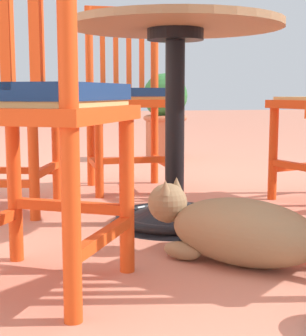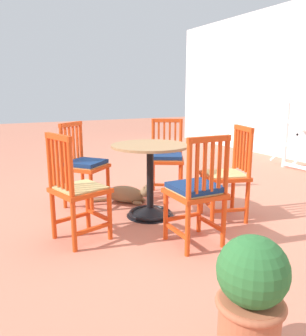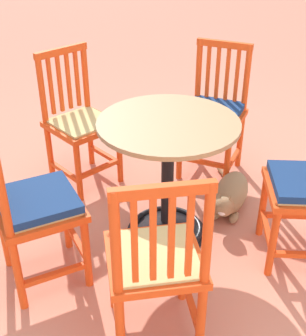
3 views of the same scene
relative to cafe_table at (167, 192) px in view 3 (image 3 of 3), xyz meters
The scene contains 8 objects.
ground_plane 0.32m from the cafe_table, ahead, with size 24.00×24.00×0.00m, color #C6755B.
cafe_table is the anchor object (origin of this frame).
orange_chair_by_planter 0.77m from the cafe_table, 56.56° to the left, with size 0.51×0.51×0.91m.
orange_chair_tucked_in 0.81m from the cafe_table, 143.08° to the right, with size 0.56×0.56×0.91m.
orange_chair_facing_out 0.84m from the cafe_table, 74.67° to the right, with size 0.49×0.49×0.91m.
orange_chair_near_fence 0.77m from the cafe_table, ahead, with size 0.41×0.41×0.91m.
tabby_cat 0.52m from the cafe_table, behind, with size 0.48×0.62×0.23m.
pet_water_bowl 0.99m from the cafe_table, behind, with size 0.17×0.17×0.05m, color teal.
Camera 3 is at (0.97, 1.91, 1.77)m, focal length 49.89 mm.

